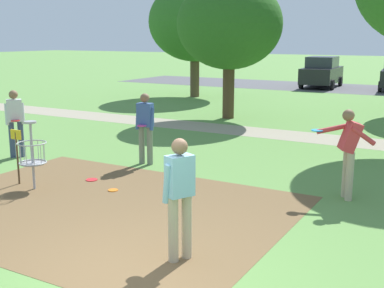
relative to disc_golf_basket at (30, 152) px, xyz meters
The scene contains 13 objects.
ground_plane 4.68m from the disc_golf_basket, 28.28° to the right, with size 160.00×160.00×0.00m, color #5B8942.
dirt_tee_pad 2.06m from the disc_golf_basket, ahead, with size 6.73×5.11×0.01m, color brown.
disc_golf_basket is the anchor object (origin of this frame).
player_foreground_watching 6.19m from the disc_golf_basket, 23.77° to the left, with size 1.16×0.51×1.71m.
player_throwing 2.92m from the disc_golf_basket, 73.07° to the left, with size 0.48×0.42×1.71m.
player_waiting_left 4.52m from the disc_golf_basket, 17.53° to the right, with size 0.45×0.49×1.71m.
player_waiting_right 2.99m from the disc_golf_basket, 144.04° to the left, with size 0.45×0.46×1.71m.
frisbee_by_tee 1.44m from the disc_golf_basket, 58.19° to the left, with size 0.25×0.25×0.02m, color red.
frisbee_mid_grass 1.82m from the disc_golf_basket, 24.25° to the left, with size 0.20×0.20×0.02m, color orange.
tree_near_right 10.45m from the disc_golf_basket, 92.64° to the left, with size 3.85×3.85×5.10m.
tree_mid_center 16.51m from the disc_golf_basket, 107.74° to the left, with size 4.60×4.60×5.69m.
parked_car_leftmost 23.47m from the disc_golf_basket, 91.61° to the left, with size 2.17×4.30×1.84m.
gravel_path 8.96m from the disc_golf_basket, 62.91° to the left, with size 40.00×1.62×0.00m, color gray.
Camera 1 is at (3.59, -4.70, 3.02)m, focal length 47.02 mm.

